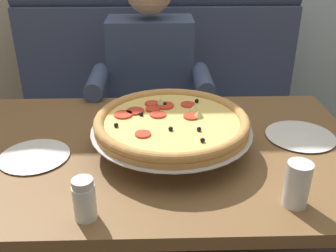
{
  "coord_description": "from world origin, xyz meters",
  "views": [
    {
      "loc": [
        -0.0,
        -1.09,
        1.38
      ],
      "look_at": [
        0.03,
        -0.03,
        0.84
      ],
      "focal_mm": 41.5,
      "sensor_mm": 36.0,
      "label": 1
    }
  ],
  "objects_px": {
    "plate_near_left": "(35,154)",
    "dining_table": "(160,171)",
    "booth_bench": "(159,123)",
    "shaker_oregano": "(86,202)",
    "plate_near_right": "(301,134)",
    "diner_main": "(152,89)",
    "drinking_glass": "(298,186)",
    "patio_chair": "(297,45)",
    "pizza": "(173,123)"
  },
  "relations": [
    {
      "from": "plate_near_right",
      "to": "drinking_glass",
      "type": "xyz_separation_m",
      "value": [
        -0.14,
        -0.36,
        0.04
      ]
    },
    {
      "from": "drinking_glass",
      "to": "plate_near_right",
      "type": "bearing_deg",
      "value": 69.09
    },
    {
      "from": "plate_near_left",
      "to": "booth_bench",
      "type": "bearing_deg",
      "value": 67.79
    },
    {
      "from": "dining_table",
      "to": "patio_chair",
      "type": "relative_size",
      "value": 1.54
    },
    {
      "from": "plate_near_right",
      "to": "drinking_glass",
      "type": "bearing_deg",
      "value": -110.91
    },
    {
      "from": "diner_main",
      "to": "drinking_glass",
      "type": "height_order",
      "value": "diner_main"
    },
    {
      "from": "plate_near_right",
      "to": "drinking_glass",
      "type": "height_order",
      "value": "drinking_glass"
    },
    {
      "from": "booth_bench",
      "to": "diner_main",
      "type": "height_order",
      "value": "diner_main"
    },
    {
      "from": "booth_bench",
      "to": "plate_near_right",
      "type": "bearing_deg",
      "value": -59.92
    },
    {
      "from": "diner_main",
      "to": "plate_near_left",
      "type": "relative_size",
      "value": 5.91
    },
    {
      "from": "patio_chair",
      "to": "shaker_oregano",
      "type": "bearing_deg",
      "value": -119.16
    },
    {
      "from": "plate_near_left",
      "to": "drinking_glass",
      "type": "bearing_deg",
      "value": -18.93
    },
    {
      "from": "shaker_oregano",
      "to": "plate_near_left",
      "type": "height_order",
      "value": "shaker_oregano"
    },
    {
      "from": "plate_near_right",
      "to": "patio_chair",
      "type": "distance_m",
      "value": 2.14
    },
    {
      "from": "diner_main",
      "to": "pizza",
      "type": "distance_m",
      "value": 0.65
    },
    {
      "from": "booth_bench",
      "to": "dining_table",
      "type": "distance_m",
      "value": 0.93
    },
    {
      "from": "booth_bench",
      "to": "shaker_oregano",
      "type": "height_order",
      "value": "booth_bench"
    },
    {
      "from": "patio_chair",
      "to": "dining_table",
      "type": "bearing_deg",
      "value": -119.38
    },
    {
      "from": "diner_main",
      "to": "plate_near_left",
      "type": "height_order",
      "value": "diner_main"
    },
    {
      "from": "booth_bench",
      "to": "diner_main",
      "type": "distance_m",
      "value": 0.41
    },
    {
      "from": "pizza",
      "to": "patio_chair",
      "type": "distance_m",
      "value": 2.38
    },
    {
      "from": "dining_table",
      "to": "drinking_glass",
      "type": "relative_size",
      "value": 10.82
    },
    {
      "from": "diner_main",
      "to": "plate_near_right",
      "type": "relative_size",
      "value": 5.47
    },
    {
      "from": "shaker_oregano",
      "to": "drinking_glass",
      "type": "bearing_deg",
      "value": 3.97
    },
    {
      "from": "pizza",
      "to": "drinking_glass",
      "type": "xyz_separation_m",
      "value": [
        0.3,
        -0.29,
        -0.04
      ]
    },
    {
      "from": "booth_bench",
      "to": "plate_near_left",
      "type": "height_order",
      "value": "booth_bench"
    },
    {
      "from": "plate_near_left",
      "to": "dining_table",
      "type": "bearing_deg",
      "value": 7.76
    },
    {
      "from": "booth_bench",
      "to": "drinking_glass",
      "type": "distance_m",
      "value": 1.3
    },
    {
      "from": "pizza",
      "to": "plate_near_right",
      "type": "xyz_separation_m",
      "value": [
        0.44,
        0.07,
        -0.08
      ]
    },
    {
      "from": "dining_table",
      "to": "plate_near_right",
      "type": "bearing_deg",
      "value": 6.46
    },
    {
      "from": "dining_table",
      "to": "patio_chair",
      "type": "xyz_separation_m",
      "value": [
        1.16,
        2.07,
        -0.14
      ]
    },
    {
      "from": "shaker_oregano",
      "to": "plate_near_right",
      "type": "xyz_separation_m",
      "value": [
        0.66,
        0.39,
        -0.04
      ]
    },
    {
      "from": "plate_near_left",
      "to": "patio_chair",
      "type": "distance_m",
      "value": 2.64
    },
    {
      "from": "diner_main",
      "to": "shaker_oregano",
      "type": "bearing_deg",
      "value": -98.7
    },
    {
      "from": "shaker_oregano",
      "to": "plate_near_right",
      "type": "relative_size",
      "value": 0.47
    },
    {
      "from": "plate_near_right",
      "to": "drinking_glass",
      "type": "relative_size",
      "value": 1.91
    },
    {
      "from": "diner_main",
      "to": "booth_bench",
      "type": "bearing_deg",
      "value": 83.2
    },
    {
      "from": "plate_near_left",
      "to": "plate_near_right",
      "type": "bearing_deg",
      "value": 7.03
    },
    {
      "from": "shaker_oregano",
      "to": "plate_near_right",
      "type": "bearing_deg",
      "value": 30.76
    },
    {
      "from": "booth_bench",
      "to": "plate_near_right",
      "type": "height_order",
      "value": "booth_bench"
    },
    {
      "from": "pizza",
      "to": "shaker_oregano",
      "type": "distance_m",
      "value": 0.4
    },
    {
      "from": "patio_chair",
      "to": "drinking_glass",
      "type": "bearing_deg",
      "value": -109.05
    },
    {
      "from": "booth_bench",
      "to": "diner_main",
      "type": "relative_size",
      "value": 1.25
    },
    {
      "from": "diner_main",
      "to": "drinking_glass",
      "type": "relative_size",
      "value": 10.42
    },
    {
      "from": "dining_table",
      "to": "drinking_glass",
      "type": "distance_m",
      "value": 0.48
    },
    {
      "from": "diner_main",
      "to": "drinking_glass",
      "type": "bearing_deg",
      "value": -67.75
    },
    {
      "from": "shaker_oregano",
      "to": "dining_table",
      "type": "bearing_deg",
      "value": 62.21
    },
    {
      "from": "pizza",
      "to": "patio_chair",
      "type": "xyz_separation_m",
      "value": [
        1.12,
        2.08,
        -0.32
      ]
    },
    {
      "from": "plate_near_left",
      "to": "drinking_glass",
      "type": "xyz_separation_m",
      "value": [
        0.73,
        -0.25,
        0.04
      ]
    },
    {
      "from": "booth_bench",
      "to": "dining_table",
      "type": "height_order",
      "value": "booth_bench"
    }
  ]
}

